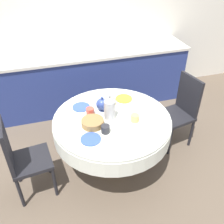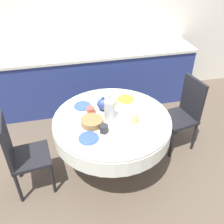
% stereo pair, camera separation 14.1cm
% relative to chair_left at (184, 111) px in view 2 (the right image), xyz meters
% --- Properties ---
extents(ground_plane, '(12.00, 12.00, 0.00)m').
position_rel_chair_left_xyz_m(ground_plane, '(-0.98, -0.19, -0.53)').
color(ground_plane, brown).
extents(wall_back, '(7.00, 0.05, 2.60)m').
position_rel_chair_left_xyz_m(wall_back, '(-0.98, 1.59, 0.77)').
color(wall_back, silver).
rests_on(wall_back, ground_plane).
extents(kitchen_counter, '(3.24, 0.64, 0.92)m').
position_rel_chair_left_xyz_m(kitchen_counter, '(-0.98, 1.26, -0.06)').
color(kitchen_counter, navy).
rests_on(kitchen_counter, ground_plane).
extents(dining_table, '(1.30, 1.30, 0.72)m').
position_rel_chair_left_xyz_m(dining_table, '(-0.98, -0.19, 0.07)').
color(dining_table, tan).
rests_on(dining_table, ground_plane).
extents(chair_left, '(0.47, 0.47, 0.96)m').
position_rel_chair_left_xyz_m(chair_left, '(0.00, 0.00, 0.00)').
color(chair_left, black).
rests_on(chair_left, ground_plane).
extents(chair_right, '(0.44, 0.44, 0.96)m').
position_rel_chair_left_xyz_m(chair_right, '(-1.97, -0.30, 0.00)').
color(chair_right, black).
rests_on(chair_right, ground_plane).
extents(plate_near_left, '(0.20, 0.20, 0.01)m').
position_rel_chair_left_xyz_m(plate_near_left, '(-1.28, -0.47, 0.20)').
color(plate_near_left, '#3856AD').
rests_on(plate_near_left, dining_table).
extents(cup_near_left, '(0.09, 0.09, 0.08)m').
position_rel_chair_left_xyz_m(cup_near_left, '(-1.11, -0.40, 0.24)').
color(cup_near_left, '#28282D').
rests_on(cup_near_left, dining_table).
extents(plate_near_right, '(0.20, 0.20, 0.01)m').
position_rel_chair_left_xyz_m(plate_near_right, '(-0.70, -0.49, 0.20)').
color(plate_near_right, white).
rests_on(plate_near_right, dining_table).
extents(cup_near_right, '(0.09, 0.09, 0.08)m').
position_rel_chair_left_xyz_m(cup_near_right, '(-0.76, -0.31, 0.24)').
color(cup_near_right, '#DBB766').
rests_on(cup_near_right, dining_table).
extents(plate_far_left, '(0.20, 0.20, 0.01)m').
position_rel_chair_left_xyz_m(plate_far_left, '(-1.26, 0.11, 0.20)').
color(plate_far_left, '#3856AD').
rests_on(plate_far_left, dining_table).
extents(cup_far_left, '(0.09, 0.09, 0.08)m').
position_rel_chair_left_xyz_m(cup_far_left, '(-1.19, -0.05, 0.24)').
color(cup_far_left, '#CC4C3D').
rests_on(cup_far_left, dining_table).
extents(plate_far_right, '(0.20, 0.20, 0.01)m').
position_rel_chair_left_xyz_m(plate_far_right, '(-0.73, 0.14, 0.20)').
color(plate_far_right, yellow).
rests_on(plate_far_right, dining_table).
extents(cup_far_right, '(0.09, 0.09, 0.08)m').
position_rel_chair_left_xyz_m(cup_far_right, '(-0.91, 0.05, 0.24)').
color(cup_far_right, '#DBB766').
rests_on(cup_far_right, dining_table).
extents(coffee_carafe, '(0.12, 0.12, 0.31)m').
position_rel_chair_left_xyz_m(coffee_carafe, '(-1.00, -0.18, 0.33)').
color(coffee_carafe, '#B2B2B7').
rests_on(coffee_carafe, dining_table).
extents(teapot, '(0.19, 0.14, 0.18)m').
position_rel_chair_left_xyz_m(teapot, '(-1.04, -0.01, 0.27)').
color(teapot, '#33478E').
rests_on(teapot, dining_table).
extents(bread_basket, '(0.23, 0.23, 0.07)m').
position_rel_chair_left_xyz_m(bread_basket, '(-1.21, -0.25, 0.23)').
color(bread_basket, olive).
rests_on(bread_basket, dining_table).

